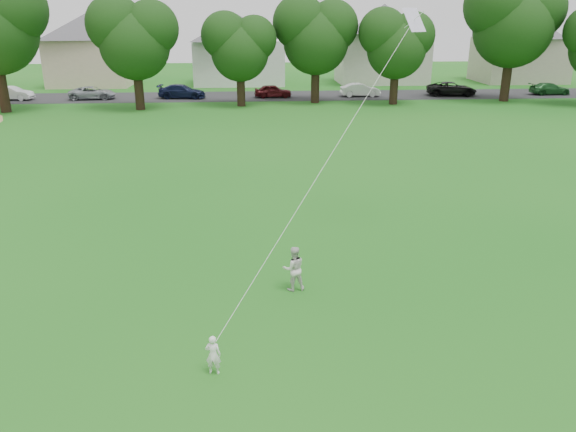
{
  "coord_description": "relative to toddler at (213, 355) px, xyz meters",
  "views": [
    {
      "loc": [
        0.82,
        -12.48,
        7.59
      ],
      "look_at": [
        1.85,
        2.0,
        2.3
      ],
      "focal_mm": 35.0,
      "sensor_mm": 36.0,
      "label": 1
    }
  ],
  "objects": [
    {
      "name": "house_row",
      "position": [
        1.2,
        53.82,
        4.35
      ],
      "size": [
        76.69,
        14.0,
        9.96
      ],
      "color": "beige",
      "rests_on": "ground"
    },
    {
      "name": "older_boy",
      "position": [
        2.09,
        3.88,
        0.19
      ],
      "size": [
        0.73,
        0.61,
        1.34
      ],
      "primitive_type": "imported",
      "rotation": [
        0.0,
        0.0,
        3.31
      ],
      "color": "silver",
      "rests_on": "ground"
    },
    {
      "name": "tree_row",
      "position": [
        2.39,
        37.95,
        5.86
      ],
      "size": [
        79.38,
        9.77,
        11.22
      ],
      "color": "black",
      "rests_on": "ground"
    },
    {
      "name": "ground",
      "position": [
        0.08,
        1.82,
        -0.48
      ],
      "size": [
        160.0,
        160.0,
        0.0
      ],
      "primitive_type": "plane",
      "color": "#166116",
      "rests_on": "ground"
    },
    {
      "name": "parked_cars",
      "position": [
        4.76,
        42.82,
        0.15
      ],
      "size": [
        71.33,
        2.67,
        1.29
      ],
      "color": "black",
      "rests_on": "ground"
    },
    {
      "name": "street",
      "position": [
        0.08,
        43.82,
        -0.47
      ],
      "size": [
        90.0,
        7.0,
        0.01
      ],
      "primitive_type": "cube",
      "color": "#2D2D30",
      "rests_on": "ground"
    },
    {
      "name": "kite",
      "position": [
        3.22,
        4.27,
        3.54
      ],
      "size": [
        3.73,
        4.73,
        12.6
      ],
      "color": "white",
      "rests_on": "ground"
    },
    {
      "name": "toddler",
      "position": [
        0.0,
        0.0,
        0.0
      ],
      "size": [
        0.38,
        0.29,
        0.95
      ],
      "primitive_type": "imported",
      "rotation": [
        0.0,
        0.0,
        2.96
      ],
      "color": "white",
      "rests_on": "ground"
    }
  ]
}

